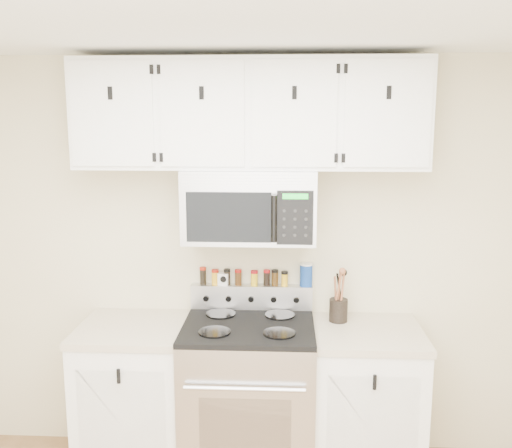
{
  "coord_description": "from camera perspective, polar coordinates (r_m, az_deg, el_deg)",
  "views": [
    {
      "loc": [
        0.21,
        -1.72,
        2.12
      ],
      "look_at": [
        0.04,
        1.45,
        1.54
      ],
      "focal_mm": 40.0,
      "sensor_mm": 36.0,
      "label": 1
    }
  ],
  "objects": [
    {
      "name": "back_wall",
      "position": [
        3.58,
        -0.43,
        -3.67
      ],
      "size": [
        3.5,
        0.01,
        2.5
      ],
      "primitive_type": "cube",
      "color": "#C6B994",
      "rests_on": "floor"
    },
    {
      "name": "range",
      "position": [
        3.55,
        -0.73,
        -16.97
      ],
      "size": [
        0.76,
        0.65,
        1.1
      ],
      "color": "#B7B7BA",
      "rests_on": "floor"
    },
    {
      "name": "base_cabinet_left",
      "position": [
        3.69,
        -11.93,
        -16.56
      ],
      "size": [
        0.64,
        0.62,
        0.92
      ],
      "color": "white",
      "rests_on": "floor"
    },
    {
      "name": "base_cabinet_right",
      "position": [
        3.61,
        10.81,
        -17.15
      ],
      "size": [
        0.64,
        0.62,
        0.92
      ],
      "color": "white",
      "rests_on": "floor"
    },
    {
      "name": "microwave",
      "position": [
        3.32,
        -0.62,
        1.9
      ],
      "size": [
        0.76,
        0.44,
        0.42
      ],
      "color": "#9E9EA3",
      "rests_on": "back_wall"
    },
    {
      "name": "upper_cabinets",
      "position": [
        3.3,
        -0.62,
        10.93
      ],
      "size": [
        2.0,
        0.35,
        0.62
      ],
      "color": "white",
      "rests_on": "back_wall"
    },
    {
      "name": "utensil_crock",
      "position": [
        3.5,
        8.24,
        -8.35
      ],
      "size": [
        0.11,
        0.11,
        0.32
      ],
      "color": "black",
      "rests_on": "base_cabinet_right"
    },
    {
      "name": "kitchen_timer",
      "position": [
        3.59,
        -3.24,
        -5.5
      ],
      "size": [
        0.08,
        0.07,
        0.08
      ],
      "primitive_type": "cube",
      "rotation": [
        0.0,
        0.0,
        -0.21
      ],
      "color": "white",
      "rests_on": "range"
    },
    {
      "name": "salt_canister",
      "position": [
        3.56,
        5.03,
        -5.07
      ],
      "size": [
        0.08,
        0.08,
        0.14
      ],
      "color": "#153D93",
      "rests_on": "range"
    },
    {
      "name": "spice_jar_0",
      "position": [
        3.6,
        -5.33,
        -5.17
      ],
      "size": [
        0.04,
        0.04,
        0.11
      ],
      "color": "black",
      "rests_on": "range"
    },
    {
      "name": "spice_jar_1",
      "position": [
        3.59,
        -4.1,
        -5.31
      ],
      "size": [
        0.04,
        0.04,
        0.1
      ],
      "color": "gold",
      "rests_on": "range"
    },
    {
      "name": "spice_jar_2",
      "position": [
        3.58,
        -2.91,
        -5.29
      ],
      "size": [
        0.04,
        0.04,
        0.1
      ],
      "color": "black",
      "rests_on": "range"
    },
    {
      "name": "spice_jar_3",
      "position": [
        3.58,
        -1.79,
        -5.34
      ],
      "size": [
        0.04,
        0.04,
        0.1
      ],
      "color": "#422710",
      "rests_on": "range"
    },
    {
      "name": "spice_jar_4",
      "position": [
        3.57,
        -0.17,
        -5.4
      ],
      "size": [
        0.04,
        0.04,
        0.09
      ],
      "color": "gold",
      "rests_on": "range"
    },
    {
      "name": "spice_jar_5",
      "position": [
        3.57,
        1.08,
        -5.37
      ],
      "size": [
        0.04,
        0.04,
        0.1
      ],
      "color": "black",
      "rests_on": "range"
    },
    {
      "name": "spice_jar_6",
      "position": [
        3.56,
        1.9,
        -5.37
      ],
      "size": [
        0.04,
        0.04,
        0.1
      ],
      "color": "#432B10",
      "rests_on": "range"
    },
    {
      "name": "spice_jar_7",
      "position": [
        3.56,
        2.88,
        -5.46
      ],
      "size": [
        0.04,
        0.04,
        0.09
      ],
      "color": "yellow",
      "rests_on": "range"
    }
  ]
}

